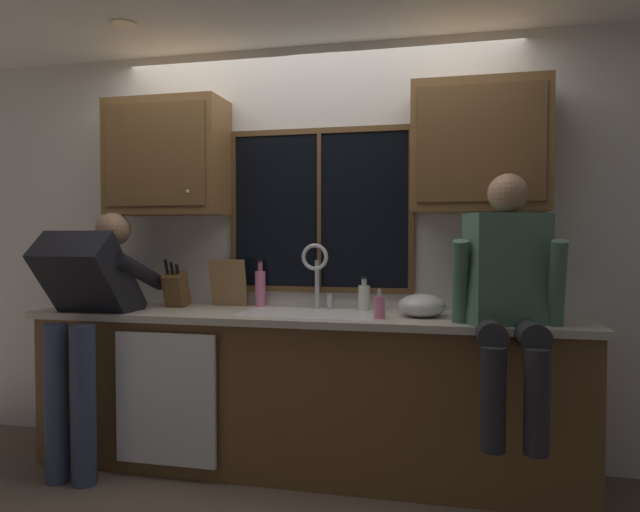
% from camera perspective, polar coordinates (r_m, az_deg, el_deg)
% --- Properties ---
extents(back_wall, '(5.53, 0.12, 2.55)m').
position_cam_1_polar(back_wall, '(3.69, -0.41, 0.55)').
color(back_wall, silver).
rests_on(back_wall, floor).
extents(ceiling_downlight_left, '(0.14, 0.14, 0.01)m').
position_cam_1_polar(ceiling_downlight_left, '(3.63, -18.73, 20.81)').
color(ceiling_downlight_left, '#FFEAB2').
extents(window_glass, '(1.10, 0.02, 0.95)m').
position_cam_1_polar(window_glass, '(3.62, -0.03, 4.49)').
color(window_glass, black).
extents(window_frame_top, '(1.17, 0.02, 0.04)m').
position_cam_1_polar(window_frame_top, '(3.66, -0.06, 12.22)').
color(window_frame_top, brown).
extents(window_frame_bottom, '(1.17, 0.02, 0.04)m').
position_cam_1_polar(window_frame_bottom, '(3.62, -0.06, -3.32)').
color(window_frame_bottom, brown).
extents(window_frame_left, '(0.03, 0.02, 0.95)m').
position_cam_1_polar(window_frame_left, '(3.77, -8.51, 4.36)').
color(window_frame_left, brown).
extents(window_frame_right, '(0.03, 0.02, 0.95)m').
position_cam_1_polar(window_frame_right, '(3.52, 9.00, 4.53)').
color(window_frame_right, brown).
extents(window_mullion_center, '(0.02, 0.02, 0.95)m').
position_cam_1_polar(window_mullion_center, '(3.60, -0.07, 4.50)').
color(window_mullion_center, brown).
extents(lower_cabinet_run, '(3.13, 0.58, 0.88)m').
position_cam_1_polar(lower_cabinet_run, '(3.47, -1.78, -13.50)').
color(lower_cabinet_run, brown).
rests_on(lower_cabinet_run, floor).
extents(countertop, '(3.19, 0.62, 0.04)m').
position_cam_1_polar(countertop, '(3.36, -1.87, -6.00)').
color(countertop, beige).
rests_on(countertop, lower_cabinet_run).
extents(dishwasher_front, '(0.60, 0.02, 0.74)m').
position_cam_1_polar(dishwasher_front, '(3.43, -14.98, -13.45)').
color(dishwasher_front, white).
extents(upper_cabinet_left, '(0.74, 0.36, 0.72)m').
position_cam_1_polar(upper_cabinet_left, '(3.82, -14.80, 9.32)').
color(upper_cabinet_left, brown).
extents(upper_cabinet_right, '(0.74, 0.36, 0.72)m').
position_cam_1_polar(upper_cabinet_right, '(3.40, 15.41, 10.26)').
color(upper_cabinet_right, brown).
extents(sink, '(0.80, 0.46, 0.21)m').
position_cam_1_polar(sink, '(3.37, -1.15, -7.31)').
color(sink, silver).
rests_on(sink, lower_cabinet_run).
extents(faucet, '(0.18, 0.09, 0.40)m').
position_cam_1_polar(faucet, '(3.51, -0.32, -1.18)').
color(faucet, silver).
rests_on(faucet, countertop).
extents(person_standing, '(0.53, 0.71, 1.51)m').
position_cam_1_polar(person_standing, '(3.60, -21.89, -4.89)').
color(person_standing, '#384260').
rests_on(person_standing, floor).
extents(person_sitting_on_counter, '(0.54, 0.66, 1.26)m').
position_cam_1_polar(person_sitting_on_counter, '(2.98, 18.08, -3.16)').
color(person_sitting_on_counter, '#262628').
rests_on(person_sitting_on_counter, countertop).
extents(knife_block, '(0.12, 0.18, 0.32)m').
position_cam_1_polar(knife_block, '(3.75, -13.99, -3.25)').
color(knife_block, brown).
rests_on(knife_block, countertop).
extents(cutting_board, '(0.24, 0.08, 0.30)m').
position_cam_1_polar(cutting_board, '(3.73, -9.02, -2.64)').
color(cutting_board, '#997047').
rests_on(cutting_board, countertop).
extents(mixing_bowl, '(0.27, 0.27, 0.13)m').
position_cam_1_polar(mixing_bowl, '(3.26, 10.01, -4.85)').
color(mixing_bowl, silver).
rests_on(mixing_bowl, countertop).
extents(soap_dispenser, '(0.06, 0.07, 0.17)m').
position_cam_1_polar(soap_dispenser, '(3.15, 5.87, -5.01)').
color(soap_dispenser, pink).
rests_on(soap_dispenser, countertop).
extents(bottle_green_glass, '(0.07, 0.07, 0.29)m').
position_cam_1_polar(bottle_green_glass, '(3.68, -5.90, -3.11)').
color(bottle_green_glass, pink).
rests_on(bottle_green_glass, countertop).
extents(bottle_tall_clear, '(0.07, 0.07, 0.20)m').
position_cam_1_polar(bottle_tall_clear, '(3.46, 4.37, -4.06)').
color(bottle_tall_clear, silver).
rests_on(bottle_tall_clear, countertop).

